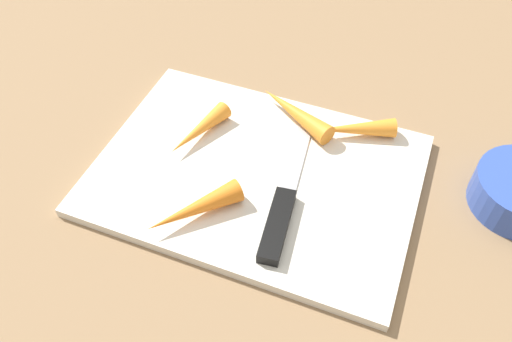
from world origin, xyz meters
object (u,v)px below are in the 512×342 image
(cutting_board, at_px, (256,174))
(carrot_longest, at_px, (295,112))
(carrot_long, at_px, (194,209))
(knife, at_px, (280,215))
(carrot_short, at_px, (353,129))
(carrot_shortest, at_px, (199,130))

(cutting_board, height_order, carrot_longest, carrot_longest)
(carrot_long, xyz_separation_m, carrot_longest, (-0.05, -0.18, -0.00))
(knife, bearing_deg, cutting_board, 35.12)
(carrot_long, height_order, carrot_longest, same)
(cutting_board, xyz_separation_m, carrot_short, (-0.09, -0.10, 0.02))
(knife, bearing_deg, carrot_long, 102.50)
(carrot_longest, bearing_deg, carrot_short, -153.96)
(carrot_short, distance_m, carrot_long, 0.22)
(carrot_shortest, bearing_deg, carrot_short, 129.39)
(carrot_short, relative_size, carrot_longest, 0.89)
(carrot_long, bearing_deg, carrot_shortest, -117.67)
(carrot_longest, bearing_deg, knife, 130.02)
(carrot_shortest, height_order, carrot_long, carrot_long)
(cutting_board, distance_m, carrot_long, 0.09)
(knife, xyz_separation_m, carrot_shortest, (0.13, -0.08, 0.01))
(cutting_board, distance_m, knife, 0.07)
(carrot_shortest, height_order, carrot_short, carrot_short)
(cutting_board, height_order, carrot_long, carrot_long)
(cutting_board, height_order, knife, knife)
(carrot_long, bearing_deg, cutting_board, -164.85)
(knife, relative_size, carrot_long, 1.92)
(carrot_short, bearing_deg, cutting_board, 23.85)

